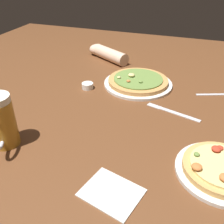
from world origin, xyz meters
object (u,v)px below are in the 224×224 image
at_px(napkin_folded, 111,192).
at_px(pizza_plate_near, 221,169).
at_px(beer_mug_dark, 1,122).
at_px(ramekin_butter, 88,86).
at_px(pizza_plate_far, 138,82).
at_px(knife_right, 172,112).
at_px(fork_left, 223,94).
at_px(diner_arm, 106,53).

bearing_deg(napkin_folded, pizza_plate_near, 32.16).
distance_m(pizza_plate_near, beer_mug_dark, 0.69).
bearing_deg(ramekin_butter, pizza_plate_far, 28.09).
relative_size(pizza_plate_far, knife_right, 1.46).
height_order(pizza_plate_near, napkin_folded, pizza_plate_near).
relative_size(pizza_plate_near, pizza_plate_far, 0.80).
distance_m(pizza_plate_near, ramekin_butter, 0.70).
distance_m(pizza_plate_near, knife_right, 0.34).
bearing_deg(pizza_plate_far, pizza_plate_near, -52.81).
xyz_separation_m(pizza_plate_far, ramekin_butter, (-0.22, -0.11, -0.00)).
bearing_deg(pizza_plate_far, napkin_folded, -81.72).
relative_size(pizza_plate_far, beer_mug_dark, 1.81).
relative_size(fork_left, knife_right, 1.01).
xyz_separation_m(pizza_plate_far, diner_arm, (-0.27, 0.28, 0.02)).
relative_size(pizza_plate_far, napkin_folded, 2.15).
relative_size(beer_mug_dark, napkin_folded, 1.19).
bearing_deg(knife_right, diner_arm, 133.89).
bearing_deg(napkin_folded, pizza_plate_far, 98.28).
distance_m(napkin_folded, fork_left, 0.75).
height_order(pizza_plate_near, pizza_plate_far, same).
distance_m(pizza_plate_near, pizza_plate_far, 0.62).
distance_m(beer_mug_dark, fork_left, 0.93).
relative_size(pizza_plate_near, beer_mug_dark, 1.44).
bearing_deg(ramekin_butter, knife_right, -11.47).
bearing_deg(pizza_plate_far, ramekin_butter, -151.91).
relative_size(fork_left, diner_arm, 0.81).
bearing_deg(knife_right, napkin_folded, -101.83).
height_order(fork_left, knife_right, same).
height_order(ramekin_butter, napkin_folded, ramekin_butter).
bearing_deg(diner_arm, napkin_folded, -68.95).
xyz_separation_m(pizza_plate_near, napkin_folded, (-0.28, -0.17, -0.01)).
distance_m(pizza_plate_far, fork_left, 0.39).
relative_size(knife_right, diner_arm, 0.80).
bearing_deg(pizza_plate_near, fork_left, 88.01).
bearing_deg(napkin_folded, diner_arm, 111.05).
relative_size(ramekin_butter, knife_right, 0.24).
bearing_deg(pizza_plate_near, knife_right, 121.30).
xyz_separation_m(pizza_plate_near, diner_arm, (-0.64, 0.77, 0.02)).
distance_m(knife_right, diner_arm, 0.67).
relative_size(pizza_plate_near, diner_arm, 0.93).
bearing_deg(pizza_plate_far, knife_right, -45.53).
bearing_deg(pizza_plate_near, pizza_plate_far, 127.19).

